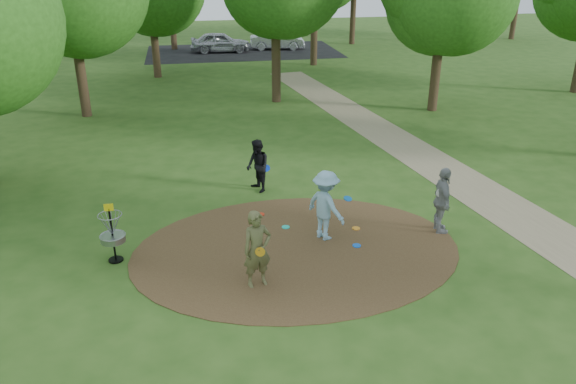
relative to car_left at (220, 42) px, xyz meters
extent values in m
plane|color=#2D5119|center=(-0.34, -29.97, -0.73)|extent=(100.00, 100.00, 0.00)
cylinder|color=#47301C|center=(-0.34, -29.97, -0.72)|extent=(8.40, 8.40, 0.02)
cube|color=#8C7A5B|center=(6.16, -27.97, -0.73)|extent=(7.55, 39.89, 0.01)
cube|color=black|center=(1.66, 0.03, -0.73)|extent=(14.00, 8.00, 0.01)
imported|color=brown|center=(-1.54, -31.40, 0.19)|extent=(0.77, 0.60, 1.84)
cylinder|color=orange|center=(-1.50, -31.60, 0.24)|extent=(0.22, 0.09, 0.22)
imported|color=#8DB9D3|center=(0.52, -29.48, 0.22)|extent=(1.24, 1.42, 1.90)
cylinder|color=blue|center=(1.10, -29.50, 0.38)|extent=(0.29, 0.29, 0.08)
imported|color=black|center=(-0.79, -26.02, 0.11)|extent=(0.86, 0.97, 1.68)
cylinder|color=#0C37D7|center=(-0.51, -26.01, 0.01)|extent=(0.23, 0.08, 0.22)
imported|color=gray|center=(3.66, -29.70, 0.19)|extent=(0.63, 1.14, 1.85)
cylinder|color=silver|center=(3.54, -29.76, 0.45)|extent=(0.22, 0.08, 0.22)
cylinder|color=#19CFB7|center=(-0.40, -28.72, -0.70)|extent=(0.22, 0.22, 0.02)
cylinder|color=blue|center=(1.22, -30.09, -0.70)|extent=(0.22, 0.22, 0.02)
cylinder|color=red|center=(-0.96, -27.80, -0.70)|extent=(0.22, 0.22, 0.02)
imported|color=#A0A1A7|center=(0.00, 0.00, 0.00)|extent=(4.39, 1.96, 1.47)
imported|color=#ADAFB5|center=(4.34, 0.49, -0.06)|extent=(4.24, 1.95, 1.35)
cylinder|color=orange|center=(1.49, -29.15, -0.70)|extent=(0.22, 0.22, 0.02)
cylinder|color=black|center=(-4.84, -29.67, -0.06)|extent=(0.05, 0.05, 1.35)
cylinder|color=black|center=(-4.84, -29.67, -0.71)|extent=(0.36, 0.36, 0.04)
cylinder|color=gray|center=(-4.84, -29.67, -0.11)|extent=(0.60, 0.60, 0.16)
torus|color=gray|center=(-4.84, -29.67, -0.03)|extent=(0.63, 0.63, 0.03)
torus|color=gray|center=(-4.84, -29.67, 0.52)|extent=(0.58, 0.58, 0.02)
cube|color=yellow|center=(-4.84, -29.67, 0.72)|extent=(0.22, 0.02, 0.18)
cylinder|color=#332316|center=(-7.34, -15.97, 1.17)|extent=(0.44, 0.44, 3.80)
cylinder|color=#332316|center=(1.66, -14.97, 1.36)|extent=(0.44, 0.44, 4.18)
cylinder|color=#332316|center=(8.66, -17.97, 1.07)|extent=(0.44, 0.44, 3.61)
cylinder|color=#332316|center=(-4.34, -7.97, 0.98)|extent=(0.44, 0.44, 3.42)
cylinder|color=#332316|center=(5.66, -5.97, 1.45)|extent=(0.44, 0.44, 4.37)
camera|label=1|loc=(-2.88, -42.28, 6.37)|focal=35.00mm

